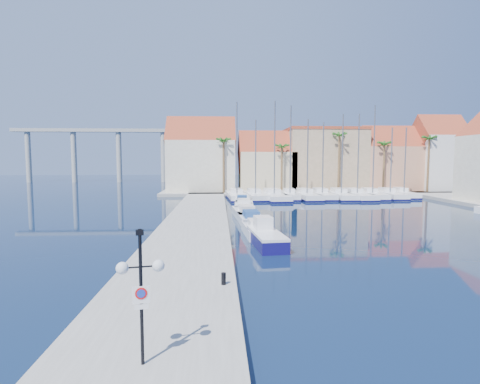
{
  "coord_description": "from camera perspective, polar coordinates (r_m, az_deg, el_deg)",
  "views": [
    {
      "loc": [
        -6.78,
        -21.94,
        6.22
      ],
      "look_at": [
        -4.73,
        14.72,
        3.0
      ],
      "focal_mm": 28.0,
      "sensor_mm": 36.0,
      "label": 1
    }
  ],
  "objects": [
    {
      "name": "ground",
      "position": [
        23.79,
        13.69,
        -10.28
      ],
      "size": [
        260.0,
        260.0,
        0.0
      ],
      "primitive_type": "plane",
      "color": "black",
      "rests_on": "ground"
    },
    {
      "name": "quay_west",
      "position": [
        36.01,
        -6.72,
        -4.57
      ],
      "size": [
        6.0,
        77.0,
        0.5
      ],
      "primitive_type": "cube",
      "color": "gray",
      "rests_on": "ground"
    },
    {
      "name": "shore_north",
      "position": [
        72.18,
        10.25,
        0.18
      ],
      "size": [
        54.0,
        16.0,
        0.5
      ],
      "primitive_type": "cube",
      "color": "gray",
      "rests_on": "ground"
    },
    {
      "name": "lamp_post",
      "position": [
        10.84,
        -14.88,
        -12.32
      ],
      "size": [
        1.29,
        0.54,
        3.84
      ],
      "rotation": [
        0.0,
        0.0,
        0.2
      ],
      "color": "black",
      "rests_on": "quay_west"
    },
    {
      "name": "bollard",
      "position": [
        17.56,
        -2.52,
        -13.06
      ],
      "size": [
        0.22,
        0.22,
        0.55
      ],
      "primitive_type": "cylinder",
      "color": "black",
      "rests_on": "quay_west"
    },
    {
      "name": "fishing_boat",
      "position": [
        27.33,
        3.98,
        -6.75
      ],
      "size": [
        2.46,
        5.8,
        1.97
      ],
      "rotation": [
        0.0,
        0.0,
        0.11
      ],
      "color": "#120D4F",
      "rests_on": "ground"
    },
    {
      "name": "motorboat_west_0",
      "position": [
        30.73,
        2.34,
        -5.7
      ],
      "size": [
        1.99,
        5.32,
        1.4
      ],
      "rotation": [
        0.0,
        0.0,
        0.06
      ],
      "color": "white",
      "rests_on": "ground"
    },
    {
      "name": "motorboat_west_1",
      "position": [
        35.89,
        1.59,
        -4.15
      ],
      "size": [
        2.31,
        6.35,
        1.4
      ],
      "rotation": [
        0.0,
        0.0,
        0.05
      ],
      "color": "white",
      "rests_on": "ground"
    },
    {
      "name": "motorboat_west_2",
      "position": [
        40.02,
        0.85,
        -3.19
      ],
      "size": [
        2.66,
        6.95,
        1.4
      ],
      "rotation": [
        0.0,
        0.0,
        0.07
      ],
      "color": "white",
      "rests_on": "ground"
    },
    {
      "name": "motorboat_west_3",
      "position": [
        46.24,
        0.62,
        -2.08
      ],
      "size": [
        2.67,
        7.07,
        1.4
      ],
      "rotation": [
        0.0,
        0.0,
        -0.07
      ],
      "color": "white",
      "rests_on": "ground"
    },
    {
      "name": "motorboat_west_4",
      "position": [
        50.63,
        0.32,
        -1.47
      ],
      "size": [
        2.21,
        5.82,
        1.4
      ],
      "rotation": [
        0.0,
        0.0,
        -0.07
      ],
      "color": "white",
      "rests_on": "ground"
    },
    {
      "name": "sailboat_0",
      "position": [
        58.23,
        -0.54,
        -0.52
      ],
      "size": [
        3.45,
        10.55,
        14.83
      ],
      "rotation": [
        0.0,
        0.0,
        0.07
      ],
      "color": "white",
      "rests_on": "ground"
    },
    {
      "name": "sailboat_1",
      "position": [
        58.3,
        2.28,
        -0.54
      ],
      "size": [
        3.36,
        9.93,
        12.2
      ],
      "rotation": [
        0.0,
        0.0,
        0.08
      ],
      "color": "white",
      "rests_on": "ground"
    },
    {
      "name": "sailboat_2",
      "position": [
        58.35,
        5.09,
        -0.55
      ],
      "size": [
        3.99,
        12.18,
        14.99
      ],
      "rotation": [
        0.0,
        0.0,
        0.07
      ],
      "color": "white",
      "rests_on": "ground"
    },
    {
      "name": "sailboat_3",
      "position": [
        59.25,
        7.56,
        -0.44
      ],
      "size": [
        2.87,
        8.9,
        14.41
      ],
      "rotation": [
        0.0,
        0.0,
        -0.06
      ],
      "color": "white",
      "rests_on": "ground"
    },
    {
      "name": "sailboat_4",
      "position": [
        59.6,
        10.03,
        -0.5
      ],
      "size": [
        3.0,
        10.61,
        12.33
      ],
      "rotation": [
        0.0,
        0.0,
        0.02
      ],
      "color": "white",
      "rests_on": "ground"
    },
    {
      "name": "sailboat_5",
      "position": [
        60.73,
        12.3,
        -0.44
      ],
      "size": [
        3.04,
        10.22,
        11.95
      ],
      "rotation": [
        0.0,
        0.0,
        -0.04
      ],
      "color": "white",
      "rests_on": "ground"
    },
    {
      "name": "sailboat_6",
      "position": [
        61.14,
        15.03,
        -0.45
      ],
      "size": [
        3.19,
        10.61,
        13.13
      ],
      "rotation": [
        0.0,
        0.0,
        -0.04
      ],
      "color": "white",
      "rests_on": "ground"
    },
    {
      "name": "sailboat_7",
      "position": [
        61.67,
        17.2,
        -0.46
      ],
      "size": [
        3.3,
        10.85,
        13.18
      ],
      "rotation": [
        0.0,
        0.0,
        0.04
      ],
      "color": "white",
      "rests_on": "ground"
    },
    {
      "name": "sailboat_8",
      "position": [
        63.19,
        19.38,
        -0.36
      ],
      "size": [
        3.36,
        10.07,
        14.57
      ],
      "rotation": [
        0.0,
        0.0,
        -0.08
      ],
      "color": "white",
      "rests_on": "ground"
    },
    {
      "name": "sailboat_9",
      "position": [
        64.48,
        21.7,
        -0.37
      ],
      "size": [
        2.82,
        9.64,
        11.15
      ],
      "rotation": [
        0.0,
        0.0,
        -0.03
      ],
      "color": "white",
      "rests_on": "ground"
    },
    {
      "name": "sailboat_10",
      "position": [
        66.35,
        23.52,
        -0.27
      ],
      "size": [
        2.27,
        8.25,
        11.26
      ],
      "rotation": [
        0.0,
        0.0,
        -0.01
      ],
      "color": "white",
      "rests_on": "ground"
    },
    {
      "name": "building_0",
      "position": [
        69.02,
        -5.9,
        5.24
      ],
      "size": [
        12.3,
        9.0,
        13.5
      ],
      "color": "beige",
      "rests_on": "shore_north"
    },
    {
      "name": "building_1",
      "position": [
        69.51,
        4.06,
        4.24
      ],
      "size": [
        10.3,
        8.0,
        11.0
      ],
      "color": "beige",
      "rests_on": "shore_north"
    },
    {
      "name": "building_2",
      "position": [
        72.69,
        12.63,
        4.92
      ],
      "size": [
        14.2,
        10.2,
        11.5
      ],
      "color": "#9D8561",
      "rests_on": "shore_north"
    },
    {
      "name": "building_3",
      "position": [
        75.92,
        21.61,
        4.39
      ],
      "size": [
        10.3,
        8.0,
        12.0
      ],
      "color": "tan",
      "rests_on": "shore_north"
    },
    {
      "name": "building_4",
      "position": [
        79.25,
        27.88,
        4.97
      ],
      "size": [
        8.3,
        8.0,
        14.0
      ],
      "color": "white",
      "rests_on": "shore_north"
    },
    {
      "name": "palm_0",
      "position": [
        64.01,
        -2.53,
        7.56
      ],
      "size": [
        2.6,
        2.6,
        10.15
      ],
      "color": "brown",
      "rests_on": "shore_north"
    },
    {
      "name": "palm_1",
      "position": [
        64.88,
        6.4,
        6.67
      ],
      "size": [
        2.6,
        2.6,
        9.15
      ],
      "color": "brown",
      "rests_on": "shore_north"
    },
    {
      "name": "palm_2",
      "position": [
        67.34,
        14.92,
        8.07
      ],
      "size": [
        2.6,
        2.6,
        11.15
      ],
      "color": "brown",
      "rests_on": "shore_north"
    },
    {
      "name": "palm_3",
      "position": [
        70.16,
        21.16,
        6.62
      ],
      "size": [
        2.6,
        2.6,
        9.65
      ],
      "color": "brown",
      "rests_on": "shore_north"
    },
    {
      "name": "palm_4",
      "position": [
        73.84,
        26.89,
        7.06
      ],
      "size": [
        2.6,
        2.6,
        10.65
      ],
      "color": "brown",
      "rests_on": "shore_north"
    },
    {
      "name": "viaduct",
      "position": [
        108.92,
        -20.6,
        6.81
      ],
      "size": [
        48.0,
        2.2,
        14.45
      ],
      "color": "#9E9E99",
      "rests_on": "ground"
    }
  ]
}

